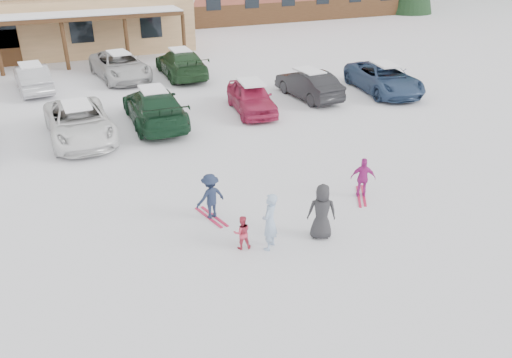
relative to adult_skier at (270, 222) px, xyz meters
name	(u,v)px	position (x,y,z in m)	size (l,w,h in m)	color
ground	(260,227)	(0.17, 1.02, -0.79)	(160.00, 160.00, 0.00)	white
adult_skier	(270,222)	(0.00, 0.00, 0.00)	(0.58, 0.38, 1.59)	#94ADCD
toddler_red	(242,232)	(-0.66, 0.27, -0.32)	(0.46, 0.36, 0.95)	#CF3852
child_navy	(210,196)	(-0.93, 2.07, -0.10)	(0.89, 0.51, 1.38)	#1A243D
skis_child_navy	(211,217)	(-0.93, 2.07, -0.78)	(0.20, 1.40, 0.03)	#B81A40
child_magenta	(363,178)	(3.82, 1.46, -0.14)	(0.76, 0.32, 1.30)	#B02485
skis_child_magenta	(361,196)	(3.82, 1.46, -0.78)	(0.20, 1.40, 0.03)	#B81A40
bystander_dark	(322,212)	(1.50, -0.05, -0.01)	(0.77, 0.50, 1.57)	#28282A
parked_car_2	(79,122)	(-3.80, 9.94, -0.08)	(2.36, 5.11, 1.42)	white
parked_car_3	(154,107)	(-0.68, 10.49, -0.03)	(2.15, 5.28, 1.53)	#14341F
parked_car_4	(251,97)	(3.74, 10.39, -0.10)	(1.65, 4.09, 1.39)	#AD254C
parked_car_5	(309,84)	(7.14, 11.23, -0.10)	(1.47, 4.21, 1.39)	black
parked_car_6	(384,78)	(11.20, 10.70, -0.07)	(2.39, 5.19, 1.44)	navy
parked_car_9	(33,78)	(-5.39, 17.73, -0.09)	(1.48, 4.25, 1.40)	#A5A5AA
parked_car_10	(120,66)	(-0.85, 18.54, -0.06)	(2.44, 5.28, 1.47)	silver
parked_car_11	(181,63)	(2.42, 17.66, -0.03)	(2.13, 5.25, 1.52)	#203F22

